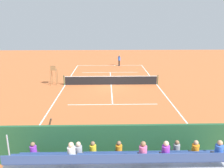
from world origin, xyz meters
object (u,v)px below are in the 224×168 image
Objects in this scene: equipment_bag at (115,152)px; tennis_ball_near at (125,68)px; tennis_ball_far at (137,68)px; bleacher_stand at (120,161)px; tennis_player at (119,59)px; tennis_racket at (115,66)px; tennis_net at (111,80)px; line_judge at (49,136)px; umpire_chair at (54,73)px; courtside_bench at (148,144)px.

equipment_bag reaches higher than tennis_ball_near.
equipment_bag is at bearing 79.52° from tennis_ball_far.
bleacher_stand is 4.70× the size of tennis_player.
tennis_racket is 8.67× the size of tennis_ball_near.
tennis_player reaches higher than tennis_net.
bleacher_stand reaches higher than tennis_racket.
tennis_racket is at bearing -94.11° from tennis_net.
tennis_ball_far is at bearing -100.48° from equipment_bag.
line_judge is (3.51, -2.17, 0.04)m from bleacher_stand.
tennis_net is 10.77m from tennis_racket.
umpire_chair is 13.11m from tennis_ball_far.
courtside_bench is 2.00× the size of equipment_bag.
tennis_ball_near is at bearing -104.51° from line_judge.
umpire_chair reaches higher than tennis_racket.
umpire_chair is 12.71m from tennis_racket.
line_judge is at bearing -31.70° from bleacher_stand.
equipment_bag is (1.74, 0.13, -0.38)m from courtside_bench.
tennis_ball_near is 1.00× the size of tennis_ball_far.
equipment_bag is 1.57× the size of tennis_racket.
tennis_player is 3.36× the size of tennis_racket.
tennis_ball_near is at bearing 110.78° from tennis_player.
tennis_ball_near is (-2.21, -8.66, -0.47)m from tennis_net.
tennis_ball_far is (-4.03, -21.77, -0.15)m from equipment_bag.
tennis_ball_near is (-0.74, 1.96, -0.98)m from tennis_player.
bleacher_stand reaches higher than tennis_player.
tennis_net is at bearing 64.67° from tennis_ball_far.
equipment_bag is at bearing 86.36° from tennis_player.
courtside_bench is 24.03m from tennis_racket.
umpire_chair is at bearing -59.67° from courtside_bench.
tennis_ball_far is at bearing 137.92° from tennis_player.
courtside_bench is 27.27× the size of tennis_ball_far.
line_judge is at bearing 78.35° from tennis_player.
tennis_player is 1.22m from tennis_racket.
tennis_player reaches higher than tennis_ball_near.
umpire_chair is 3.74× the size of tennis_racket.
line_judge reaches higher than tennis_ball_near.
bleacher_stand reaches higher than line_judge.
courtside_bench is at bearing 88.62° from tennis_ball_near.
tennis_racket is 3.97m from tennis_ball_far.
tennis_net is 156.06× the size of tennis_ball_near.
equipment_bag is at bearing 89.72° from tennis_net.
tennis_net is at bearing -82.81° from courtside_bench.
equipment_bag is at bearing 176.56° from line_judge.
tennis_player is at bearing -101.65° from line_judge.
tennis_player is (-1.46, -10.63, 0.51)m from tennis_net.
tennis_racket is 24.32m from line_judge.
tennis_ball_far is at bearing -108.97° from line_judge.
line_judge is (4.22, 23.93, 1.00)m from tennis_racket.
tennis_net is 13.40m from equipment_bag.
umpire_chair is 1.11× the size of tennis_player.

